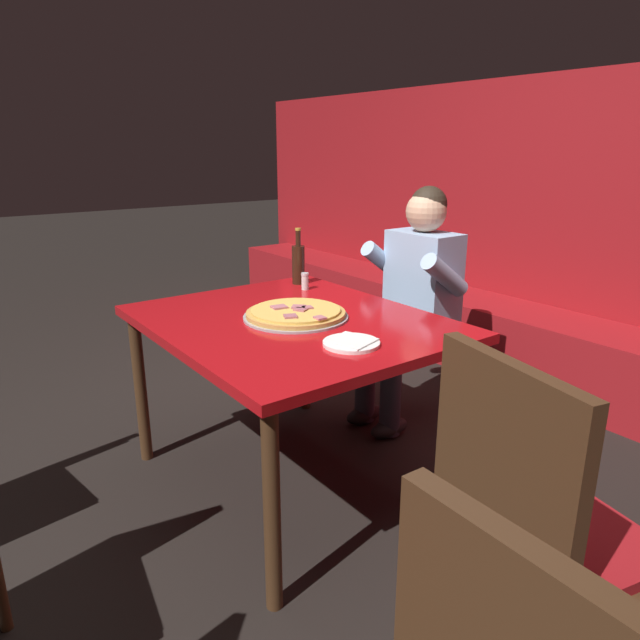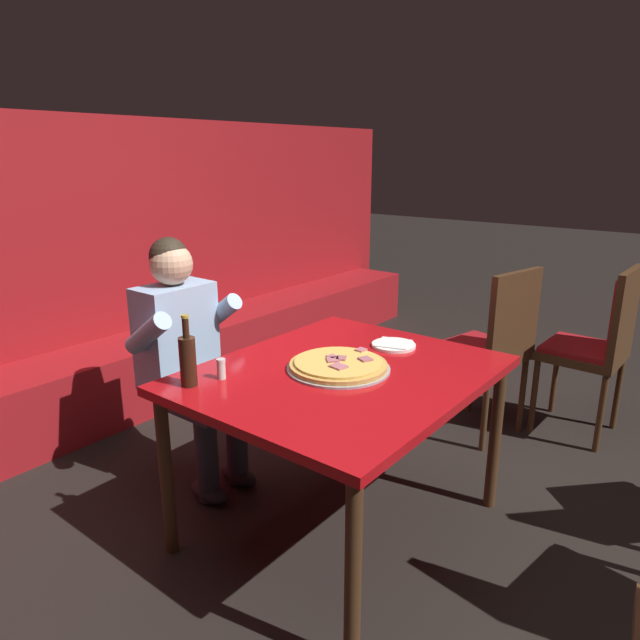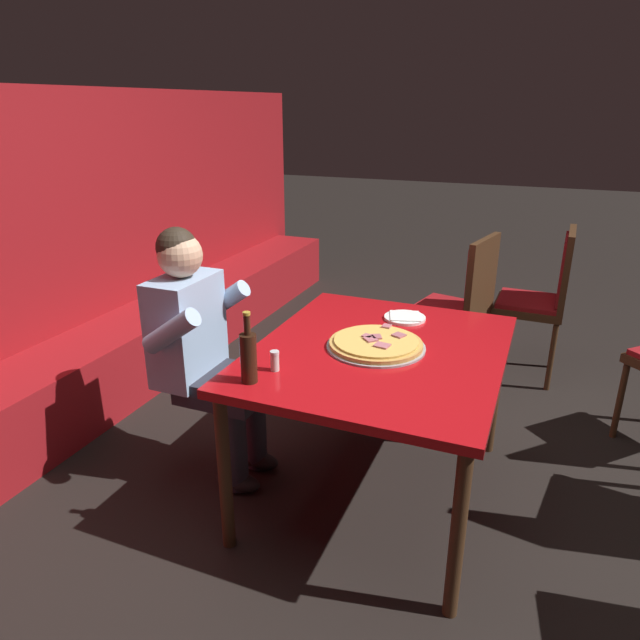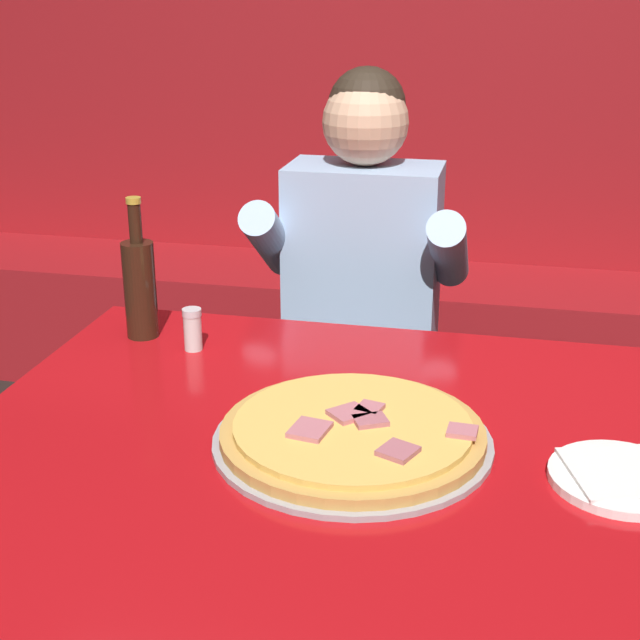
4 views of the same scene
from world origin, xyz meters
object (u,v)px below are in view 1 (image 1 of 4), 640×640
(shaker_oregano, at_px, (297,276))
(pizza, at_px, (296,314))
(plate_white_paper, at_px, (351,343))
(diner_seated_blue_shirt, at_px, (411,297))
(dining_chair_by_booth, at_px, (535,523))
(beer_bottle, at_px, (298,263))
(shaker_parmesan, at_px, (305,282))
(main_dining_table, at_px, (292,335))

(shaker_oregano, bearing_deg, pizza, -34.50)
(plate_white_paper, height_order, shaker_oregano, shaker_oregano)
(diner_seated_blue_shirt, xyz_separation_m, dining_chair_by_booth, (1.43, -1.02, -0.10))
(beer_bottle, distance_m, shaker_oregano, 0.07)
(pizza, relative_size, shaker_parmesan, 5.17)
(shaker_oregano, relative_size, diner_seated_blue_shirt, 0.07)
(pizza, relative_size, shaker_oregano, 5.17)
(pizza, bearing_deg, beer_bottle, 144.66)
(main_dining_table, distance_m, diner_seated_blue_shirt, 0.86)
(beer_bottle, bearing_deg, main_dining_table, -36.99)
(diner_seated_blue_shirt, relative_size, dining_chair_by_booth, 1.23)
(beer_bottle, height_order, shaker_parmesan, beer_bottle)
(main_dining_table, bearing_deg, diner_seated_blue_shirt, 99.44)
(main_dining_table, distance_m, beer_bottle, 0.66)
(main_dining_table, height_order, shaker_parmesan, shaker_parmesan)
(pizza, relative_size, beer_bottle, 1.52)
(main_dining_table, relative_size, dining_chair_by_booth, 1.25)
(main_dining_table, distance_m, plate_white_paper, 0.41)
(dining_chair_by_booth, bearing_deg, shaker_parmesan, 163.23)
(pizza, height_order, shaker_parmesan, shaker_parmesan)
(beer_bottle, xyz_separation_m, shaker_oregano, (-0.01, -0.01, -0.07))
(plate_white_paper, relative_size, diner_seated_blue_shirt, 0.16)
(pizza, height_order, diner_seated_blue_shirt, diner_seated_blue_shirt)
(shaker_parmesan, bearing_deg, main_dining_table, -41.31)
(beer_bottle, height_order, diner_seated_blue_shirt, diner_seated_blue_shirt)
(diner_seated_blue_shirt, bearing_deg, shaker_oregano, -128.64)
(main_dining_table, relative_size, shaker_oregano, 15.04)
(main_dining_table, height_order, shaker_oregano, shaker_oregano)
(pizza, distance_m, plate_white_paper, 0.40)
(plate_white_paper, bearing_deg, shaker_oregano, 157.14)
(main_dining_table, relative_size, plate_white_paper, 6.16)
(beer_bottle, xyz_separation_m, shaker_parmesan, (0.13, -0.05, -0.07))
(pizza, bearing_deg, dining_chair_by_booth, -8.30)
(beer_bottle, xyz_separation_m, dining_chair_by_booth, (1.80, -0.55, -0.28))
(pizza, bearing_deg, shaker_oregano, 145.50)
(plate_white_paper, bearing_deg, main_dining_table, 178.43)
(diner_seated_blue_shirt, bearing_deg, beer_bottle, -128.32)
(shaker_parmesan, relative_size, diner_seated_blue_shirt, 0.07)
(pizza, bearing_deg, shaker_parmesan, 140.70)
(plate_white_paper, height_order, shaker_parmesan, shaker_parmesan)
(beer_bottle, relative_size, shaker_parmesan, 3.40)
(beer_bottle, bearing_deg, shaker_oregano, -147.91)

